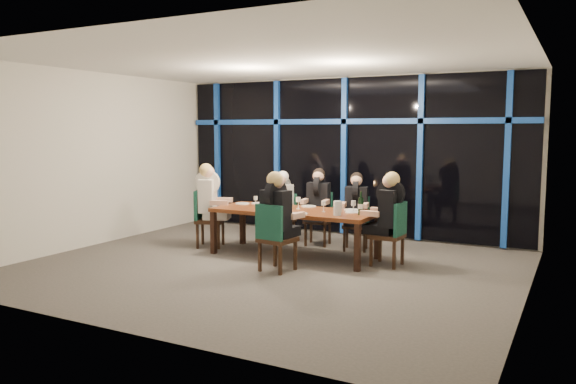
% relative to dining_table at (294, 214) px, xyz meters
% --- Properties ---
extents(room, '(7.04, 7.00, 3.02)m').
position_rel_dining_table_xyz_m(room, '(0.00, -0.80, 1.34)').
color(room, '#58524E').
rests_on(room, ground).
extents(window_wall, '(6.86, 0.43, 2.94)m').
position_rel_dining_table_xyz_m(window_wall, '(0.01, 2.13, 0.87)').
color(window_wall, black).
rests_on(window_wall, ground).
extents(dining_table, '(2.60, 1.00, 0.75)m').
position_rel_dining_table_xyz_m(dining_table, '(0.00, 0.00, 0.00)').
color(dining_table, brown).
rests_on(dining_table, ground).
extents(chair_far_left, '(0.50, 0.50, 0.87)m').
position_rel_dining_table_xyz_m(chair_far_left, '(-0.69, 0.96, -0.20)').
color(chair_far_left, '#321C10').
rests_on(chair_far_left, ground).
extents(chair_far_mid, '(0.49, 0.49, 0.92)m').
position_rel_dining_table_xyz_m(chair_far_mid, '(-0.04, 1.04, -0.17)').
color(chair_far_mid, '#321C10').
rests_on(chair_far_mid, ground).
extents(chair_far_right, '(0.50, 0.50, 0.89)m').
position_rel_dining_table_xyz_m(chair_far_right, '(0.69, 0.96, -0.19)').
color(chair_far_right, '#321C10').
rests_on(chair_far_right, ground).
extents(chair_end_left, '(0.59, 0.59, 0.98)m').
position_rel_dining_table_xyz_m(chair_end_left, '(-1.68, -0.06, -0.13)').
color(chair_end_left, '#321C10').
rests_on(chair_end_left, ground).
extents(chair_end_right, '(0.47, 0.47, 0.95)m').
position_rel_dining_table_xyz_m(chair_end_right, '(1.59, 0.09, -0.15)').
color(chair_end_right, '#321C10').
rests_on(chair_end_right, ground).
extents(chair_near_mid, '(0.51, 0.51, 0.97)m').
position_rel_dining_table_xyz_m(chair_near_mid, '(0.20, -1.02, -0.14)').
color(chair_near_mid, '#321C10').
rests_on(chair_near_mid, ground).
extents(diner_far_left, '(0.50, 0.59, 0.85)m').
position_rel_dining_table_xyz_m(diner_far_left, '(-0.71, 0.89, 0.15)').
color(diner_far_left, black).
rests_on(diner_far_left, ground).
extents(diner_far_mid, '(0.49, 0.60, 0.89)m').
position_rel_dining_table_xyz_m(diner_far_mid, '(-0.02, 0.97, 0.19)').
color(diner_far_mid, black).
rests_on(diner_far_mid, ground).
extents(diner_far_right, '(0.50, 0.60, 0.87)m').
position_rel_dining_table_xyz_m(diner_far_right, '(0.71, 0.89, 0.17)').
color(diner_far_right, black).
rests_on(diner_far_right, ground).
extents(diner_end_left, '(0.67, 0.61, 0.95)m').
position_rel_dining_table_xyz_m(diner_end_left, '(-1.61, -0.02, 0.25)').
color(diner_end_left, silver).
rests_on(diner_end_left, ground).
extents(diner_end_right, '(0.61, 0.49, 0.93)m').
position_rel_dining_table_xyz_m(diner_end_right, '(1.51, 0.09, 0.23)').
color(diner_end_right, black).
rests_on(diner_end_right, ground).
extents(diner_near_mid, '(0.52, 0.64, 0.95)m').
position_rel_dining_table_xyz_m(diner_near_mid, '(0.22, -0.94, 0.25)').
color(diner_near_mid, black).
rests_on(diner_near_mid, ground).
extents(plate_far_left, '(0.24, 0.24, 0.01)m').
position_rel_dining_table_xyz_m(plate_far_left, '(-0.86, 0.34, 0.08)').
color(plate_far_left, white).
rests_on(plate_far_left, dining_table).
extents(plate_far_mid, '(0.24, 0.24, 0.01)m').
position_rel_dining_table_xyz_m(plate_far_mid, '(0.06, 0.41, 0.08)').
color(plate_far_mid, white).
rests_on(plate_far_mid, dining_table).
extents(plate_far_right, '(0.24, 0.24, 0.01)m').
position_rel_dining_table_xyz_m(plate_far_right, '(0.84, 0.34, 0.08)').
color(plate_far_right, white).
rests_on(plate_far_right, dining_table).
extents(plate_end_left, '(0.24, 0.24, 0.01)m').
position_rel_dining_table_xyz_m(plate_end_left, '(-1.09, 0.19, 0.08)').
color(plate_end_left, white).
rests_on(plate_end_left, dining_table).
extents(plate_end_right, '(0.24, 0.24, 0.01)m').
position_rel_dining_table_xyz_m(plate_end_right, '(0.94, 0.13, 0.08)').
color(plate_end_right, white).
rests_on(plate_end_right, dining_table).
extents(plate_near_mid, '(0.24, 0.24, 0.01)m').
position_rel_dining_table_xyz_m(plate_near_mid, '(0.30, -0.38, 0.08)').
color(plate_near_mid, white).
rests_on(plate_near_mid, dining_table).
extents(wine_bottle, '(0.08, 0.08, 0.35)m').
position_rel_dining_table_xyz_m(wine_bottle, '(1.13, -0.03, 0.20)').
color(wine_bottle, black).
rests_on(wine_bottle, dining_table).
extents(water_pitcher, '(0.13, 0.12, 0.21)m').
position_rel_dining_table_xyz_m(water_pitcher, '(0.84, -0.23, 0.18)').
color(water_pitcher, silver).
rests_on(water_pitcher, dining_table).
extents(tea_light, '(0.05, 0.05, 0.03)m').
position_rel_dining_table_xyz_m(tea_light, '(-0.18, -0.12, 0.08)').
color(tea_light, '#FFAE4C').
rests_on(tea_light, dining_table).
extents(wine_glass_a, '(0.07, 0.07, 0.17)m').
position_rel_dining_table_xyz_m(wine_glass_a, '(-0.24, -0.09, 0.19)').
color(wine_glass_a, silver).
rests_on(wine_glass_a, dining_table).
extents(wine_glass_b, '(0.07, 0.07, 0.19)m').
position_rel_dining_table_xyz_m(wine_glass_b, '(0.03, 0.10, 0.21)').
color(wine_glass_b, silver).
rests_on(wine_glass_b, dining_table).
extents(wine_glass_c, '(0.06, 0.06, 0.16)m').
position_rel_dining_table_xyz_m(wine_glass_c, '(0.51, 0.01, 0.19)').
color(wine_glass_c, silver).
rests_on(wine_glass_c, dining_table).
extents(wine_glass_d, '(0.06, 0.06, 0.16)m').
position_rel_dining_table_xyz_m(wine_glass_d, '(-0.76, 0.09, 0.19)').
color(wine_glass_d, silver).
rests_on(wine_glass_d, dining_table).
extents(wine_glass_e, '(0.07, 0.07, 0.19)m').
position_rel_dining_table_xyz_m(wine_glass_e, '(0.96, 0.11, 0.20)').
color(wine_glass_e, silver).
rests_on(wine_glass_e, dining_table).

